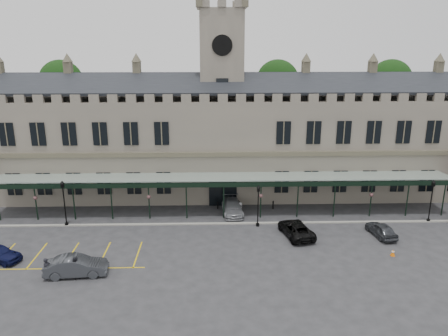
{
  "coord_description": "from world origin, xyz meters",
  "views": [
    {
      "loc": [
        -1.16,
        -36.75,
        18.67
      ],
      "look_at": [
        0.0,
        6.0,
        6.0
      ],
      "focal_mm": 35.0,
      "sensor_mm": 36.0,
      "label": 1
    }
  ],
  "objects_px": {
    "car_van": "(296,229)",
    "person_b": "(75,268)",
    "sign_board": "(238,208)",
    "clock_tower": "(222,87)",
    "car_left_b": "(76,266)",
    "car_right_a": "(381,230)",
    "lamp_post_mid": "(258,202)",
    "person_a": "(47,269)",
    "station_building": "(222,142)",
    "car_taxi": "(232,207)",
    "lamp_post_left": "(64,199)",
    "traffic_cone": "(393,253)",
    "lamp_post_right": "(432,197)"
  },
  "relations": [
    {
      "from": "station_building",
      "to": "lamp_post_mid",
      "type": "xyz_separation_m",
      "value": [
        3.47,
        -11.0,
        -3.81
      ]
    },
    {
      "from": "clock_tower",
      "to": "person_b",
      "type": "distance_m",
      "value": 27.2
    },
    {
      "from": "traffic_cone",
      "to": "person_b",
      "type": "bearing_deg",
      "value": -173.52
    },
    {
      "from": "car_taxi",
      "to": "sign_board",
      "type": "bearing_deg",
      "value": 3.23
    },
    {
      "from": "clock_tower",
      "to": "car_right_a",
      "type": "xyz_separation_m",
      "value": [
        15.38,
        -13.8,
        -12.42
      ]
    },
    {
      "from": "clock_tower",
      "to": "lamp_post_mid",
      "type": "relative_size",
      "value": 5.53
    },
    {
      "from": "lamp_post_right",
      "to": "person_b",
      "type": "bearing_deg",
      "value": -162.84
    },
    {
      "from": "clock_tower",
      "to": "car_left_b",
      "type": "relative_size",
      "value": 4.93
    },
    {
      "from": "station_building",
      "to": "clock_tower",
      "type": "distance_m",
      "value": 6.64
    },
    {
      "from": "sign_board",
      "to": "clock_tower",
      "type": "bearing_deg",
      "value": 106.44
    },
    {
      "from": "station_building",
      "to": "lamp_post_left",
      "type": "xyz_separation_m",
      "value": [
        -16.41,
        -10.37,
        -3.53
      ]
    },
    {
      "from": "clock_tower",
      "to": "traffic_cone",
      "type": "distance_m",
      "value": 26.59
    },
    {
      "from": "car_left_b",
      "to": "car_right_a",
      "type": "distance_m",
      "value": 28.57
    },
    {
      "from": "sign_board",
      "to": "person_b",
      "type": "bearing_deg",
      "value": -132.25
    },
    {
      "from": "lamp_post_right",
      "to": "person_a",
      "type": "bearing_deg",
      "value": -163.67
    },
    {
      "from": "clock_tower",
      "to": "person_a",
      "type": "bearing_deg",
      "value": -124.55
    },
    {
      "from": "car_van",
      "to": "person_b",
      "type": "height_order",
      "value": "person_b"
    },
    {
      "from": "station_building",
      "to": "person_a",
      "type": "height_order",
      "value": "station_building"
    },
    {
      "from": "clock_tower",
      "to": "sign_board",
      "type": "distance_m",
      "value": 14.67
    },
    {
      "from": "lamp_post_left",
      "to": "car_van",
      "type": "relative_size",
      "value": 0.96
    },
    {
      "from": "sign_board",
      "to": "car_left_b",
      "type": "distance_m",
      "value": 19.18
    },
    {
      "from": "car_van",
      "to": "person_a",
      "type": "relative_size",
      "value": 2.75
    },
    {
      "from": "lamp_post_left",
      "to": "car_van",
      "type": "height_order",
      "value": "lamp_post_left"
    },
    {
      "from": "traffic_cone",
      "to": "car_taxi",
      "type": "relative_size",
      "value": 0.12
    },
    {
      "from": "lamp_post_mid",
      "to": "car_van",
      "type": "xyz_separation_m",
      "value": [
        3.53,
        -2.42,
        -1.95
      ]
    },
    {
      "from": "car_right_a",
      "to": "sign_board",
      "type": "bearing_deg",
      "value": -34.7
    },
    {
      "from": "sign_board",
      "to": "car_right_a",
      "type": "bearing_deg",
      "value": -21.07
    },
    {
      "from": "lamp_post_left",
      "to": "car_van",
      "type": "bearing_deg",
      "value": -7.41
    },
    {
      "from": "car_taxi",
      "to": "car_van",
      "type": "bearing_deg",
      "value": -48.35
    },
    {
      "from": "station_building",
      "to": "car_taxi",
      "type": "relative_size",
      "value": 11.54
    },
    {
      "from": "lamp_post_right",
      "to": "sign_board",
      "type": "bearing_deg",
      "value": 171.46
    },
    {
      "from": "car_left_b",
      "to": "person_b",
      "type": "height_order",
      "value": "person_b"
    },
    {
      "from": "car_van",
      "to": "lamp_post_left",
      "type": "bearing_deg",
      "value": -19.73
    },
    {
      "from": "sign_board",
      "to": "car_van",
      "type": "xyz_separation_m",
      "value": [
        5.32,
        -6.04,
        0.12
      ]
    },
    {
      "from": "car_taxi",
      "to": "car_right_a",
      "type": "xyz_separation_m",
      "value": [
        14.38,
        -6.25,
        -0.07
      ]
    },
    {
      "from": "lamp_post_left",
      "to": "car_taxi",
      "type": "xyz_separation_m",
      "value": [
        17.41,
        2.91,
        -2.18
      ]
    },
    {
      "from": "car_taxi",
      "to": "car_right_a",
      "type": "bearing_deg",
      "value": -27.05
    },
    {
      "from": "person_b",
      "to": "car_left_b",
      "type": "bearing_deg",
      "value": -86.56
    },
    {
      "from": "car_left_b",
      "to": "car_van",
      "type": "xyz_separation_m",
      "value": [
        19.39,
        6.99,
        -0.12
      ]
    },
    {
      "from": "lamp_post_right",
      "to": "car_van",
      "type": "height_order",
      "value": "lamp_post_right"
    },
    {
      "from": "lamp_post_mid",
      "to": "person_a",
      "type": "xyz_separation_m",
      "value": [
        -17.99,
        -10.01,
        -1.73
      ]
    },
    {
      "from": "sign_board",
      "to": "person_b",
      "type": "xyz_separation_m",
      "value": [
        -13.98,
        -13.52,
        0.34
      ]
    },
    {
      "from": "clock_tower",
      "to": "traffic_cone",
      "type": "xyz_separation_m",
      "value": [
        14.93,
        -17.89,
        -12.81
      ]
    },
    {
      "from": "lamp_post_mid",
      "to": "car_van",
      "type": "bearing_deg",
      "value": -34.4
    },
    {
      "from": "car_right_a",
      "to": "station_building",
      "type": "bearing_deg",
      "value": -51.61
    },
    {
      "from": "clock_tower",
      "to": "lamp_post_mid",
      "type": "bearing_deg",
      "value": -72.63
    },
    {
      "from": "lamp_post_left",
      "to": "car_taxi",
      "type": "distance_m",
      "value": 17.78
    },
    {
      "from": "station_building",
      "to": "car_van",
      "type": "bearing_deg",
      "value": -62.45
    },
    {
      "from": "car_van",
      "to": "person_a",
      "type": "height_order",
      "value": "person_a"
    },
    {
      "from": "car_right_a",
      "to": "car_van",
      "type": "bearing_deg",
      "value": -11.9
    }
  ]
}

